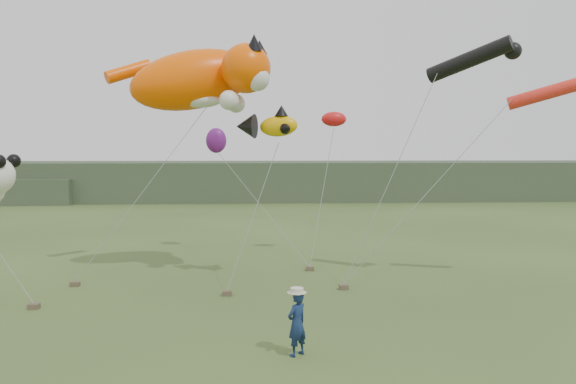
{
  "coord_description": "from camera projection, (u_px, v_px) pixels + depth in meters",
  "views": [
    {
      "loc": [
        0.21,
        -16.12,
        5.37
      ],
      "look_at": [
        1.32,
        3.0,
        3.9
      ],
      "focal_mm": 35.0,
      "sensor_mm": 36.0,
      "label": 1
    }
  ],
  "objects": [
    {
      "name": "cat_kite",
      "position": [
        205.0,
        78.0,
        23.13
      ],
      "size": [
        7.08,
        3.95,
        3.47
      ],
      "color": "#FF5600",
      "rests_on": "ground"
    },
    {
      "name": "festival_attendant",
      "position": [
        297.0,
        324.0,
        14.54
      ],
      "size": [
        0.73,
        0.72,
        1.7
      ],
      "primitive_type": "imported",
      "rotation": [
        0.0,
        0.0,
        3.89
      ],
      "color": "#132549",
      "rests_on": "ground"
    },
    {
      "name": "tube_kites",
      "position": [
        505.0,
        71.0,
        21.56
      ],
      "size": [
        5.98,
        2.53,
        2.69
      ],
      "color": "black",
      "rests_on": "ground"
    },
    {
      "name": "sandbag_anchors",
      "position": [
        205.0,
        287.0,
        21.55
      ],
      "size": [
        11.18,
        5.68,
        0.18
      ],
      "color": "brown",
      "rests_on": "ground"
    },
    {
      "name": "fish_kite",
      "position": [
        267.0,
        125.0,
        22.03
      ],
      "size": [
        2.65,
        1.75,
        1.3
      ],
      "color": "#DEA306",
      "rests_on": "ground"
    },
    {
      "name": "headland",
      "position": [
        225.0,
        181.0,
        60.6
      ],
      "size": [
        90.0,
        13.0,
        4.0
      ],
      "color": "#2D3D28",
      "rests_on": "ground"
    },
    {
      "name": "misc_kites",
      "position": [
        262.0,
        132.0,
        28.33
      ],
      "size": [
        7.03,
        2.24,
        2.03
      ],
      "color": "red",
      "rests_on": "ground"
    },
    {
      "name": "ground",
      "position": [
        249.0,
        333.0,
        16.44
      ],
      "size": [
        120.0,
        120.0,
        0.0
      ],
      "primitive_type": "plane",
      "color": "#385123",
      "rests_on": "ground"
    }
  ]
}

